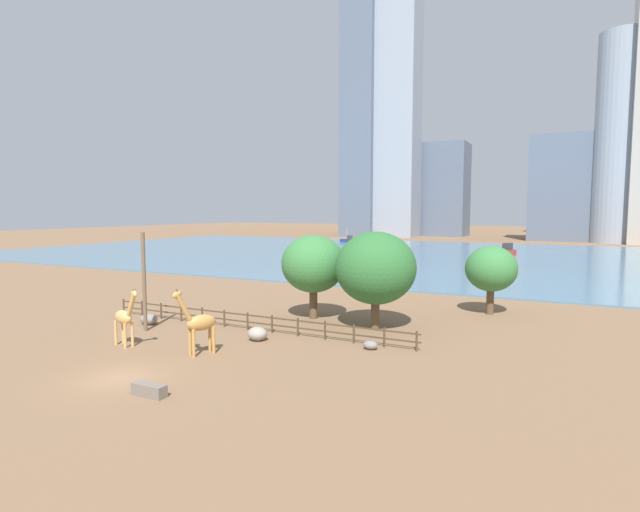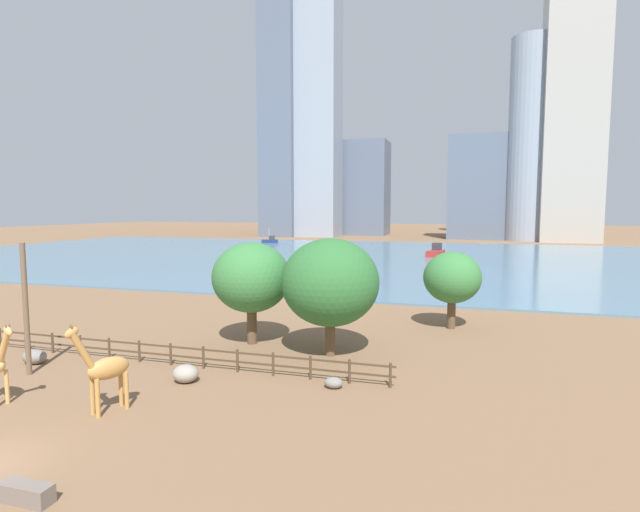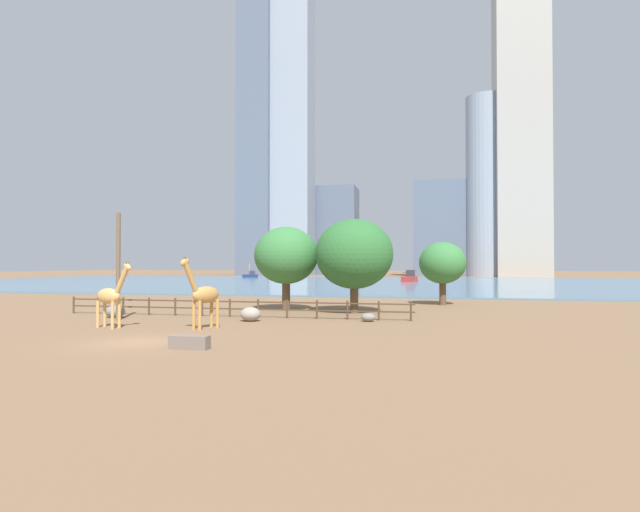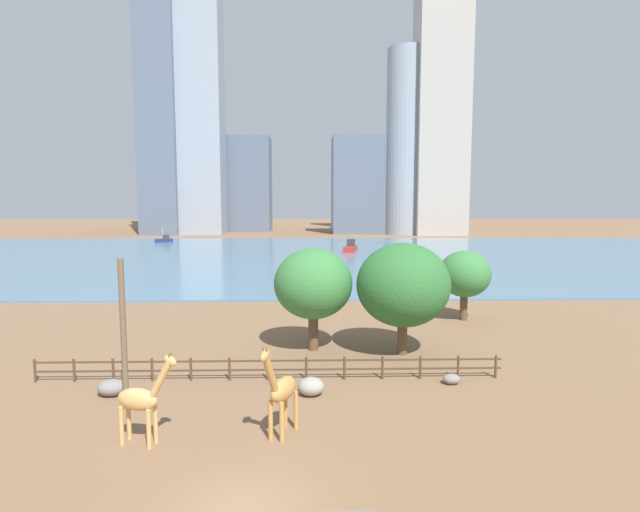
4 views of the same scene
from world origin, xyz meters
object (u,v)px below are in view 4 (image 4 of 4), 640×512
tree_center_broad (313,284)px  tree_right_tall (403,285)px  boat_sailboat (350,247)px  giraffe_companion (282,390)px  utility_pole (123,334)px  boulder_by_pole (451,379)px  boulder_small (311,386)px  boat_ferry (164,240)px  giraffe_tall (141,400)px  boulder_near_fence (112,388)px  tree_left_large (465,274)px

tree_center_broad → tree_right_tall: size_ratio=0.94×
tree_center_broad → boat_sailboat: 65.48m
giraffe_companion → utility_pole: size_ratio=0.59×
boat_sailboat → tree_right_tall: bearing=12.5°
boulder_by_pole → boulder_small: size_ratio=0.70×
boat_ferry → boat_sailboat: bearing=129.9°
boulder_small → boat_ferry: boat_ferry is taller
giraffe_tall → boulder_by_pole: bearing=38.6°
giraffe_companion → boat_sailboat: (9.60, 77.32, -0.99)m
boulder_near_fence → tree_left_large: 28.48m
utility_pole → tree_right_tall: (14.97, 8.26, 0.94)m
tree_left_large → boulder_small: bearing=-128.7°
boulder_small → boat_ferry: (-35.06, 97.20, 0.37)m
utility_pole → tree_center_broad: 13.13m
boulder_small → boat_sailboat: bearing=83.5°
boulder_near_fence → utility_pole: bearing=-50.7°
giraffe_tall → utility_pole: size_ratio=0.55×
tree_center_broad → boat_sailboat: (8.11, 64.88, -3.48)m
tree_center_broad → tree_right_tall: (5.81, -1.11, 0.09)m
tree_right_tall → tree_center_broad: bearing=169.2°
utility_pole → boulder_near_fence: bearing=129.3°
giraffe_tall → utility_pole: 4.51m
tree_center_broad → giraffe_tall: bearing=-118.9°
boulder_near_fence → tree_center_broad: 13.66m
tree_right_tall → boulder_small: bearing=-131.3°
boat_ferry → boulder_by_pole: bearing=93.2°
giraffe_tall → tree_center_broad: size_ratio=0.58×
boulder_by_pole → tree_center_broad: tree_center_broad is taller
giraffe_companion → boulder_by_pole: (8.99, 5.87, -1.74)m
giraffe_companion → boat_ferry: giraffe_companion is taller
boulder_near_fence → boulder_small: bearing=-1.2°
giraffe_companion → tree_center_broad: (1.49, 12.44, 2.48)m
giraffe_tall → boat_ferry: 106.05m
boulder_small → boulder_near_fence: bearing=178.8°
tree_left_large → giraffe_companion: bearing=-124.6°
boulder_by_pole → tree_left_large: 16.16m
utility_pole → boat_sailboat: (17.27, 74.25, -2.62)m
utility_pole → giraffe_tall: bearing=-61.7°
boulder_by_pole → tree_center_broad: 10.83m
utility_pole → tree_right_tall: bearing=28.9°
giraffe_tall → tree_center_broad: 15.11m
giraffe_companion → tree_center_broad: size_ratio=0.62×
giraffe_companion → utility_pole: bearing=-86.8°
giraffe_tall → boulder_small: 8.74m
utility_pole → tree_right_tall: tree_right_tall is taller
giraffe_tall → boat_sailboat: size_ratio=0.68×
utility_pole → boulder_by_pole: (16.67, 2.79, -3.37)m
tree_left_large → boulder_by_pole: bearing=-109.7°
tree_left_large → utility_pole: bearing=-141.3°
tree_right_tall → boat_sailboat: 66.12m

